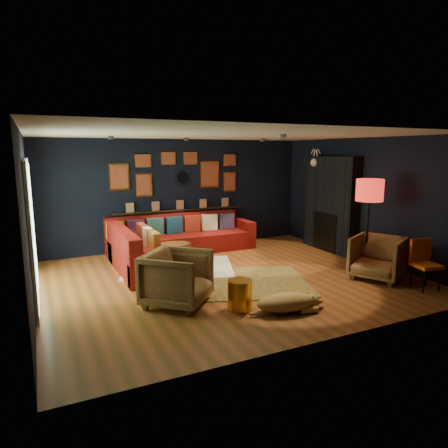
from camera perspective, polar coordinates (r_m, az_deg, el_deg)
name	(u,v)px	position (r m, az deg, el deg)	size (l,w,h in m)	color
floor	(228,278)	(7.47, 0.63, -7.72)	(6.50, 6.50, 0.00)	brown
room_walls	(229,192)	(7.14, 0.66, 4.54)	(6.50, 6.50, 6.50)	black
sectional	(167,244)	(8.79, -8.17, -2.87)	(3.41, 2.69, 0.86)	maroon
ledge	(180,210)	(9.68, -6.32, 1.99)	(3.20, 0.12, 0.04)	black
gallery_wall	(178,173)	(9.63, -6.57, 7.25)	(3.15, 0.04, 1.02)	gold
sunburst_mirror	(183,177)	(9.67, -5.92, 6.64)	(0.47, 0.16, 0.47)	silver
fireplace	(331,208)	(9.65, 14.97, 2.29)	(0.31, 1.60, 2.20)	black
deer_head	(320,162)	(9.99, 13.59, 8.54)	(0.50, 0.28, 0.45)	white
sliding_door	(32,228)	(7.09, -25.77, -0.56)	(0.06, 2.80, 2.20)	white
ceiling_spots	(210,138)	(7.83, -1.95, 12.13)	(3.30, 2.50, 0.06)	black
shag_rug	(179,267)	(8.12, -6.50, -6.18)	(2.13, 1.55, 0.03)	silver
leopard_rug	(236,282)	(7.21, 1.73, -8.32)	(2.53, 1.80, 0.01)	#BB9A46
coffee_table	(173,247)	(8.41, -7.23, -3.34)	(0.78, 0.59, 0.39)	brown
pouf	(139,256)	(8.36, -12.02, -4.51)	(0.54, 0.54, 0.35)	maroon
armchair_left	(177,276)	(6.13, -6.70, -7.36)	(0.89, 0.83, 0.92)	#C28443
armchair_right	(378,256)	(7.83, 21.09, -4.23)	(0.85, 0.80, 0.88)	#C28443
gold_stool	(240,295)	(5.99, 2.28, -10.07)	(0.36, 0.36, 0.45)	gold
orange_chair	(424,260)	(7.60, 26.65, -4.60)	(0.47, 0.47, 0.85)	black
floor_lamp	(370,194)	(7.91, 20.07, 4.05)	(0.50, 0.50, 1.81)	black
dog	(286,299)	(5.95, 8.85, -10.54)	(1.20, 0.59, 0.38)	tan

